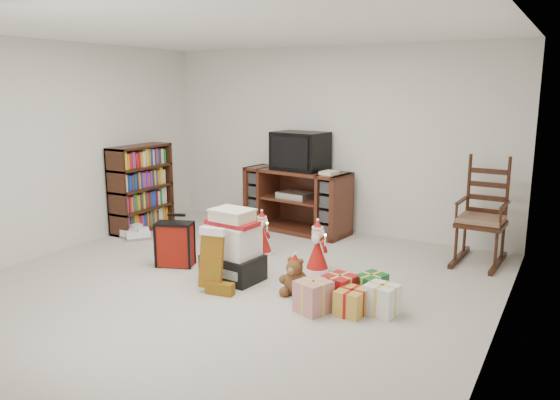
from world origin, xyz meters
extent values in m
cube|color=beige|center=(0.00, 0.00, -0.01)|extent=(5.00, 5.00, 0.01)
cube|color=white|center=(0.00, 0.00, 2.50)|extent=(5.00, 5.00, 0.01)
cube|color=silver|center=(0.00, 2.50, 1.25)|extent=(5.00, 0.01, 2.50)
cube|color=silver|center=(-2.50, 0.00, 1.25)|extent=(0.01, 5.00, 2.50)
cube|color=silver|center=(2.50, 0.00, 1.25)|extent=(0.01, 5.00, 2.50)
cube|color=#4C1E15|center=(-0.40, 2.20, 0.43)|extent=(1.55, 0.73, 0.85)
cube|color=#B6B6B9|center=(-0.40, 2.17, 0.51)|extent=(0.49, 0.38, 0.09)
cube|color=#3B1E10|center=(-2.31, 1.21, 0.59)|extent=(0.32, 0.97, 1.18)
cube|color=#3B1E10|center=(2.06, 1.95, 0.45)|extent=(0.53, 0.51, 0.05)
cube|color=#8A674B|center=(2.06, 1.95, 0.51)|extent=(0.49, 0.47, 0.06)
cube|color=#3B1E10|center=(2.06, 2.18, 0.87)|extent=(0.43, 0.08, 0.77)
cube|color=#3B1E10|center=(2.06, 1.95, 0.03)|extent=(0.54, 0.86, 0.06)
cube|color=black|center=(-0.08, 0.14, 0.13)|extent=(0.62, 0.48, 0.26)
cube|color=white|center=(-0.08, 0.14, 0.42)|extent=(0.52, 0.42, 0.32)
cube|color=#A31218|center=(-0.08, 0.14, 0.61)|extent=(0.55, 0.34, 0.05)
cube|color=beige|center=(-0.08, 0.14, 0.68)|extent=(0.42, 0.34, 0.10)
cube|color=maroon|center=(-0.87, 0.18, 0.25)|extent=(0.43, 0.33, 0.51)
cube|color=black|center=(-0.87, 0.27, 0.57)|extent=(0.20, 0.10, 0.03)
ellipsoid|color=brown|center=(0.69, 0.09, 0.12)|extent=(0.25, 0.21, 0.26)
sphere|color=brown|center=(0.69, 0.06, 0.28)|extent=(0.16, 0.16, 0.16)
cone|color=#AE1612|center=(0.58, 0.80, 0.19)|extent=(0.27, 0.27, 0.38)
sphere|color=beige|center=(0.58, 0.80, 0.43)|extent=(0.13, 0.13, 0.13)
cone|color=#AE1612|center=(0.58, 0.80, 0.53)|extent=(0.11, 0.11, 0.10)
cylinder|color=silver|center=(0.72, 0.69, 0.39)|extent=(0.02, 0.02, 0.11)
cone|color=#AE1612|center=(-0.26, 1.03, 0.18)|extent=(0.25, 0.25, 0.35)
sphere|color=beige|center=(-0.26, 1.03, 0.40)|extent=(0.12, 0.12, 0.12)
cone|color=#AE1612|center=(-0.26, 1.03, 0.49)|extent=(0.11, 0.11, 0.09)
cylinder|color=silver|center=(-0.13, 0.94, 0.36)|extent=(0.02, 0.02, 0.11)
cube|color=white|center=(-2.18, 0.82, 0.06)|extent=(0.20, 0.34, 0.11)
cube|color=white|center=(-1.98, 0.82, 0.06)|extent=(0.30, 0.33, 0.11)
cube|color=#A31218|center=(1.14, 0.06, 0.12)|extent=(0.25, 0.25, 0.25)
cube|color=#196420|center=(1.33, 0.30, 0.12)|extent=(0.25, 0.25, 0.25)
cube|color=gold|center=(1.38, -0.08, 0.12)|extent=(0.25, 0.25, 0.25)
cube|color=silver|center=(1.10, -0.27, 0.12)|extent=(0.25, 0.25, 0.25)
cube|color=white|center=(1.57, 0.11, 0.12)|extent=(0.25, 0.25, 0.25)
cube|color=black|center=(-0.37, 2.24, 1.11)|extent=(0.76, 0.59, 0.52)
cube|color=black|center=(-0.37, 1.99, 1.11)|extent=(0.60, 0.10, 0.41)
camera|label=1|loc=(2.98, -4.34, 1.98)|focal=35.00mm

